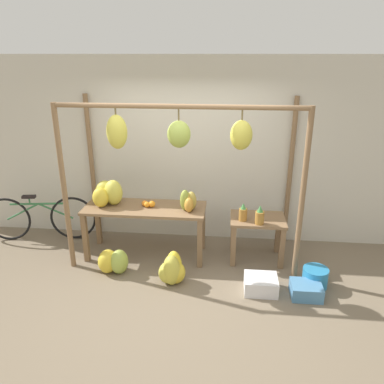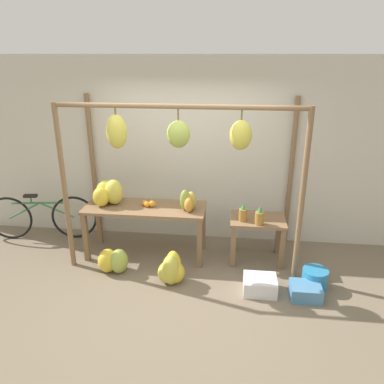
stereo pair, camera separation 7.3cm
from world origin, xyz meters
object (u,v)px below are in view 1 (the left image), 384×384
(banana_pile_ground_left, at_px, (113,261))
(banana_pile_ground_right, at_px, (172,270))
(pineapple_cluster, at_px, (252,215))
(parked_bicycle, at_px, (40,218))
(banana_pile_on_table, at_px, (108,193))
(papaya_pile, at_px, (188,202))
(blue_bucket, at_px, (315,277))
(fruit_crate_white, at_px, (261,284))
(fruit_crate_purple, at_px, (306,290))
(orange_pile, at_px, (149,204))

(banana_pile_ground_left, height_order, banana_pile_ground_right, banana_pile_ground_right)
(pineapple_cluster, xyz_separation_m, parked_bicycle, (-3.27, 0.42, -0.38))
(banana_pile_on_table, height_order, parked_bicycle, banana_pile_on_table)
(banana_pile_on_table, bearing_deg, papaya_pile, -5.42)
(blue_bucket, bearing_deg, fruit_crate_white, -165.70)
(banana_pile_ground_left, relative_size, fruit_crate_white, 1.23)
(banana_pile_on_table, xyz_separation_m, fruit_crate_purple, (2.71, -0.87, -0.84))
(banana_pile_on_table, distance_m, parked_bicycle, 1.36)
(banana_pile_ground_left, relative_size, papaya_pile, 1.69)
(blue_bucket, bearing_deg, papaya_pile, 162.56)
(banana_pile_ground_left, relative_size, parked_bicycle, 0.29)
(fruit_crate_purple, bearing_deg, banana_pile_ground_right, 175.37)
(parked_bicycle, height_order, fruit_crate_purple, parked_bicycle)
(banana_pile_ground_right, height_order, fruit_crate_purple, banana_pile_ground_right)
(blue_bucket, bearing_deg, parked_bicycle, 167.61)
(blue_bucket, bearing_deg, orange_pile, 165.13)
(fruit_crate_white, relative_size, parked_bicycle, 0.24)
(banana_pile_ground_right, bearing_deg, orange_pile, 121.47)
(orange_pile, bearing_deg, banana_pile_ground_left, -126.74)
(pineapple_cluster, distance_m, fruit_crate_white, 0.94)
(banana_pile_on_table, height_order, blue_bucket, banana_pile_on_table)
(pineapple_cluster, relative_size, banana_pile_ground_right, 0.75)
(banana_pile_ground_left, distance_m, banana_pile_ground_right, 0.85)
(banana_pile_ground_left, height_order, parked_bicycle, parked_bicycle)
(orange_pile, distance_m, fruit_crate_white, 1.87)
(pineapple_cluster, distance_m, banana_pile_ground_right, 1.30)
(banana_pile_ground_left, distance_m, parked_bicycle, 1.66)
(banana_pile_on_table, xyz_separation_m, blue_bucket, (2.86, -0.64, -0.80))
(banana_pile_ground_right, bearing_deg, fruit_crate_purple, -4.63)
(orange_pile, height_order, fruit_crate_white, orange_pile)
(orange_pile, height_order, banana_pile_ground_left, orange_pile)
(banana_pile_ground_left, bearing_deg, pineapple_cluster, 12.95)
(orange_pile, relative_size, parked_bicycle, 0.12)
(orange_pile, bearing_deg, fruit_crate_purple, -21.62)
(banana_pile_on_table, bearing_deg, banana_pile_ground_left, -70.95)
(banana_pile_ground_left, height_order, fruit_crate_purple, banana_pile_ground_left)
(pineapple_cluster, height_order, banana_pile_ground_right, pineapple_cluster)
(orange_pile, bearing_deg, banana_pile_on_table, 175.94)
(pineapple_cluster, relative_size, papaya_pile, 1.13)
(banana_pile_ground_right, bearing_deg, parked_bicycle, 156.18)
(banana_pile_ground_left, height_order, blue_bucket, banana_pile_ground_left)
(banana_pile_ground_left, relative_size, fruit_crate_purple, 1.37)
(pineapple_cluster, xyz_separation_m, banana_pile_ground_left, (-1.85, -0.42, -0.59))
(fruit_crate_purple, bearing_deg, pineapple_cluster, 132.68)
(parked_bicycle, xyz_separation_m, papaya_pile, (2.39, -0.37, 0.52))
(banana_pile_ground_right, xyz_separation_m, parked_bicycle, (-2.25, 0.99, 0.19))
(fruit_crate_white, xyz_separation_m, fruit_crate_purple, (0.54, -0.06, -0.01))
(papaya_pile, bearing_deg, blue_bucket, -17.44)
(blue_bucket, xyz_separation_m, parked_bicycle, (-4.07, 0.89, 0.25))
(fruit_crate_white, height_order, fruit_crate_purple, fruit_crate_white)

